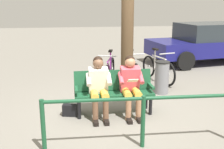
# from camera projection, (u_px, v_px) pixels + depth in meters

# --- Properties ---
(ground_plane) EXTENTS (40.00, 40.00, 0.00)m
(ground_plane) POSITION_uv_depth(u_px,v_px,m) (118.00, 111.00, 5.80)
(ground_plane) COLOR slate
(bench) EXTENTS (1.60, 0.49, 0.87)m
(bench) POSITION_uv_depth(u_px,v_px,m) (114.00, 89.00, 5.63)
(bench) COLOR #194C2D
(bench) RESTS_ON ground
(person_reading) EXTENTS (0.49, 0.77, 1.20)m
(person_reading) POSITION_uv_depth(u_px,v_px,m) (131.00, 83.00, 5.48)
(person_reading) COLOR #D84C59
(person_reading) RESTS_ON ground
(person_companion) EXTENTS (0.49, 0.77, 1.20)m
(person_companion) POSITION_uv_depth(u_px,v_px,m) (99.00, 84.00, 5.39)
(person_companion) COLOR white
(person_companion) RESTS_ON ground
(handbag) EXTENTS (0.32, 0.21, 0.24)m
(handbag) POSITION_uv_depth(u_px,v_px,m) (70.00, 110.00, 5.53)
(handbag) COLOR black
(handbag) RESTS_ON ground
(tree_trunk) EXTENTS (0.30, 0.30, 3.86)m
(tree_trunk) POSITION_uv_depth(u_px,v_px,m) (128.00, 15.00, 6.53)
(tree_trunk) COLOR #4C3823
(tree_trunk) RESTS_ON ground
(litter_bin) EXTENTS (0.36, 0.36, 0.82)m
(litter_bin) POSITION_uv_depth(u_px,v_px,m) (162.00, 77.00, 6.84)
(litter_bin) COLOR slate
(litter_bin) RESTS_ON ground
(bicycle_purple) EXTENTS (0.59, 1.64, 0.94)m
(bicycle_purple) POSITION_uv_depth(u_px,v_px,m) (158.00, 69.00, 7.90)
(bicycle_purple) COLOR black
(bicycle_purple) RESTS_ON ground
(bicycle_red) EXTENTS (0.48, 1.68, 0.94)m
(bicycle_red) POSITION_uv_depth(u_px,v_px,m) (132.00, 70.00, 7.82)
(bicycle_red) COLOR black
(bicycle_red) RESTS_ON ground
(bicycle_green) EXTENTS (0.62, 1.63, 0.94)m
(bicycle_green) POSITION_uv_depth(u_px,v_px,m) (110.00, 72.00, 7.60)
(bicycle_green) COLOR black
(bicycle_green) RESTS_ON ground
(railing_fence) EXTENTS (3.11, 0.20, 0.85)m
(railing_fence) POSITION_uv_depth(u_px,v_px,m) (143.00, 112.00, 4.23)
(railing_fence) COLOR #194C2D
(railing_fence) RESTS_ON ground
(parked_car) EXTENTS (4.41, 2.48, 1.47)m
(parked_car) POSITION_uv_depth(u_px,v_px,m) (207.00, 42.00, 10.30)
(parked_car) COLOR navy
(parked_car) RESTS_ON ground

